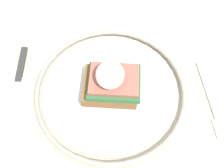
{
  "coord_description": "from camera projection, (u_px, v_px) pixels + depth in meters",
  "views": [
    {
      "loc": [
        -0.02,
        0.28,
        1.22
      ],
      "look_at": [
        -0.0,
        0.04,
        0.78
      ],
      "focal_mm": 45.0,
      "sensor_mm": 36.0,
      "label": 1
    }
  ],
  "objects": [
    {
      "name": "ground_plane",
      "position": [
        112.0,
        164.0,
        1.21
      ],
      "size": [
        6.0,
        6.0,
        0.0
      ],
      "primitive_type": "plane",
      "color": "#B2ADA3"
    },
    {
      "name": "dining_table",
      "position": [
        112.0,
        103.0,
        0.66
      ],
      "size": [
        1.04,
        0.69,
        0.75
      ],
      "color": "#C6B28E",
      "rests_on": "ground_plane"
    },
    {
      "name": "plate",
      "position": [
        112.0,
        91.0,
        0.53
      ],
      "size": [
        0.29,
        0.29,
        0.02
      ],
      "color": "silver",
      "rests_on": "dining_table"
    },
    {
      "name": "sandwich",
      "position": [
        113.0,
        82.0,
        0.5
      ],
      "size": [
        0.1,
        0.08,
        0.08
      ],
      "color": "brown",
      "rests_on": "plate"
    },
    {
      "name": "fork",
      "position": [
        212.0,
        102.0,
        0.52
      ],
      "size": [
        0.05,
        0.16,
        0.0
      ],
      "color": "silver",
      "rests_on": "dining_table"
    },
    {
      "name": "knife",
      "position": [
        18.0,
        80.0,
        0.55
      ],
      "size": [
        0.02,
        0.19,
        0.01
      ],
      "color": "#2D2D2D",
      "rests_on": "dining_table"
    }
  ]
}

